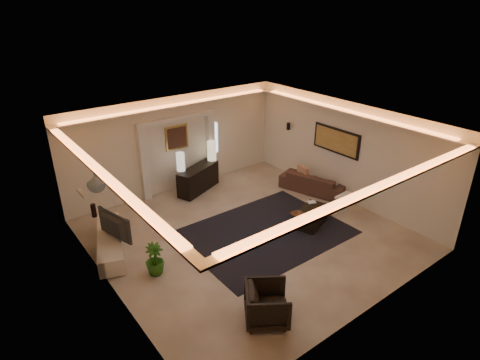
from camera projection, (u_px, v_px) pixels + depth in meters
floor at (248, 235)px, 10.18m from camera, size 7.00×7.00×0.00m
ceiling at (249, 124)px, 8.97m from camera, size 7.00×7.00×0.00m
wall_back at (177, 144)px, 12.10m from camera, size 7.00×0.00×7.00m
wall_front at (372, 250)px, 7.05m from camera, size 7.00×0.00×7.00m
wall_left at (105, 230)px, 7.65m from camera, size 0.00×7.00×7.00m
wall_right at (344, 151)px, 11.50m from camera, size 0.00×7.00×7.00m
cove_soffit at (249, 136)px, 9.08m from camera, size 7.00×7.00×0.04m
daylight_slit at (214, 138)px, 12.87m from camera, size 0.25×0.03×1.00m
area_rug at (265, 233)px, 10.26m from camera, size 4.00×3.00×0.01m
pilaster_left at (144, 164)px, 11.55m from camera, size 0.22×0.20×2.20m
pilaster_right at (211, 147)px, 12.81m from camera, size 0.22×0.20×2.20m
alcove_header at (176, 119)px, 11.69m from camera, size 2.52×0.20×0.12m
painting_frame at (177, 138)px, 12.00m from camera, size 0.74×0.04×0.74m
painting_canvas at (177, 138)px, 11.98m from camera, size 0.62×0.02×0.62m
art_panel_frame at (336, 141)px, 11.59m from camera, size 0.04×1.64×0.74m
art_panel_gold at (336, 141)px, 11.58m from camera, size 0.02×1.50×0.62m
wall_sconce at (288, 126)px, 12.93m from camera, size 0.12×0.12×0.22m
wall_niche at (83, 194)px, 8.61m from camera, size 0.10×0.55×0.04m
console at (198, 179)px, 12.30m from camera, size 1.60×1.03×0.77m
lamp_left at (181, 161)px, 11.80m from camera, size 0.30×0.30×0.55m
lamp_right at (212, 151)px, 12.56m from camera, size 0.35×0.35×0.61m
media_ledge at (110, 243)px, 9.45m from camera, size 1.22×2.21×0.40m
tv at (111, 226)px, 9.08m from camera, size 1.10×0.42×0.63m
figurine at (93, 209)px, 10.07m from camera, size 0.15×0.15×0.35m
ginger_jar at (96, 182)px, 8.60m from camera, size 0.50×0.50×0.41m
plant at (155, 259)px, 8.62m from camera, size 0.51×0.51×0.73m
sofa at (313, 182)px, 12.33m from camera, size 2.17×1.38×0.59m
throw_blanket at (348, 198)px, 10.85m from camera, size 0.61×0.51×0.06m
throw_pillow at (302, 173)px, 12.35m from camera, size 0.19×0.43×0.42m
coffee_table at (311, 217)px, 10.60m from camera, size 1.22×0.93×0.40m
bowl at (297, 215)px, 10.20m from camera, size 0.36×0.36×0.08m
magazine at (312, 202)px, 10.88m from camera, size 0.26×0.23×0.03m
armchair at (267, 304)px, 7.36m from camera, size 1.12×1.11×0.74m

